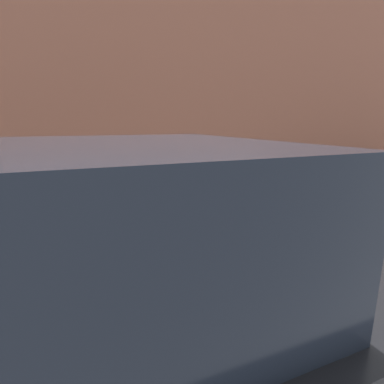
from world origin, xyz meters
name	(u,v)px	position (x,y,z in m)	size (l,w,h in m)	color
ground_plane	(182,378)	(0.00, 0.00, 0.00)	(60.00, 60.00, 0.00)	slate
sidewalk	(133,257)	(0.00, 2.20, 0.06)	(24.00, 2.80, 0.11)	#ADAAA3
building_facade	(106,77)	(0.00, 4.54, 2.82)	(24.00, 0.30, 5.64)	#935642
parking_meter	(192,192)	(0.51, 1.13, 1.22)	(0.22, 0.13, 1.51)	#2D2D30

